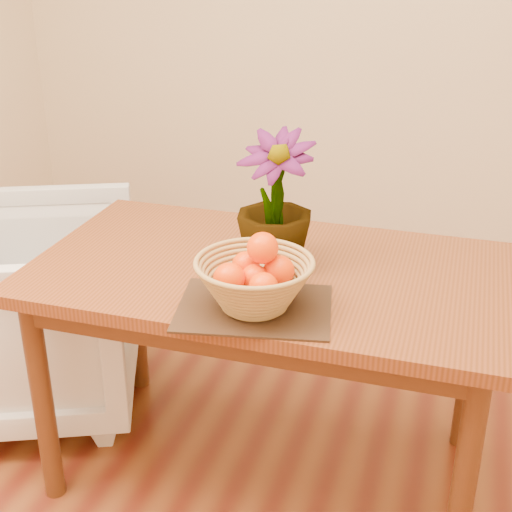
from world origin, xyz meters
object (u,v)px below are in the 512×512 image
(wicker_basket, at_px, (254,285))
(armchair, at_px, (21,302))
(potted_plant, at_px, (275,201))
(table, at_px, (268,293))

(wicker_basket, relative_size, armchair, 0.38)
(wicker_basket, height_order, potted_plant, potted_plant)
(armchair, bearing_deg, potted_plant, -119.17)
(table, distance_m, potted_plant, 0.29)
(table, relative_size, potted_plant, 3.47)
(table, xyz_separation_m, potted_plant, (0.01, 0.02, 0.29))
(table, xyz_separation_m, armchair, (-0.98, 0.12, -0.25))
(wicker_basket, relative_size, potted_plant, 0.78)
(table, height_order, wicker_basket, wicker_basket)
(wicker_basket, bearing_deg, table, 98.08)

